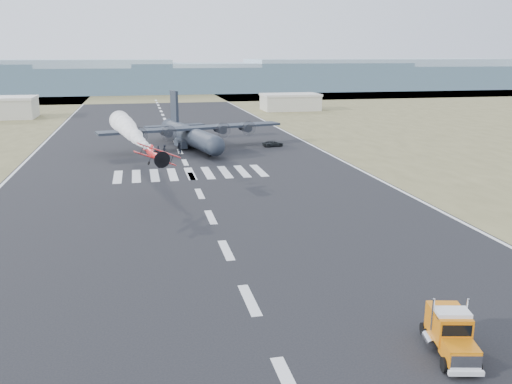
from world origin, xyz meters
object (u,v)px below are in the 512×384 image
object	(u,v)px
crew_b	(209,150)
crew_h	(180,151)
crew_c	(165,149)
crew_d	(214,148)
crew_a	(149,149)
crew_g	(158,151)
transport_aircraft	(190,134)
crew_f	(179,147)
support_vehicle	(273,144)
hangar_right	(290,102)
semi_truck	(450,332)
aerobatic_biplane	(156,155)
crew_e	(222,146)

from	to	relation	value
crew_b	crew_h	world-z (taller)	crew_b
crew_c	crew_d	distance (m)	10.16
crew_a	crew_g	xyz separation A→B (m)	(1.71, -2.44, 0.04)
transport_aircraft	crew_d	bearing A→B (deg)	-73.25
crew_b	crew_c	bearing A→B (deg)	133.70
crew_b	crew_f	size ratio (longest dim) A/B	1.12
support_vehicle	crew_a	size ratio (longest dim) A/B	2.57
support_vehicle	crew_d	size ratio (longest dim) A/B	2.64
transport_aircraft	crew_b	world-z (taller)	transport_aircraft
hangar_right	support_vehicle	world-z (taller)	hangar_right
semi_truck	support_vehicle	world-z (taller)	semi_truck
hangar_right	transport_aircraft	size ratio (longest dim) A/B	0.51
crew_a	crew_c	bearing A→B (deg)	116.58
support_vehicle	crew_a	bearing A→B (deg)	86.17
hangar_right	crew_d	world-z (taller)	hangar_right
semi_truck	crew_a	distance (m)	83.92
crew_a	crew_b	size ratio (longest dim) A/B	0.94
crew_h	crew_g	bearing A→B (deg)	-133.57
aerobatic_biplane	crew_a	size ratio (longest dim) A/B	3.29
crew_a	crew_e	size ratio (longest dim) A/B	0.97
crew_c	crew_e	size ratio (longest dim) A/B	0.90
semi_truck	crew_h	xyz separation A→B (m)	(-11.97, 78.57, -0.63)
semi_truck	crew_a	xyz separation A→B (m)	(-17.90, 81.98, -0.68)
support_vehicle	crew_a	xyz separation A→B (m)	(-26.84, -2.94, 0.25)
hangar_right	support_vehicle	xyz separation A→B (m)	(-25.45, -75.98, -2.38)
aerobatic_biplane	crew_g	xyz separation A→B (m)	(1.60, 36.74, -5.76)
aerobatic_biplane	crew_e	distance (m)	42.89
hangar_right	support_vehicle	distance (m)	80.16
semi_truck	crew_f	distance (m)	84.78
crew_d	aerobatic_biplane	bearing A→B (deg)	146.52
crew_a	crew_f	size ratio (longest dim) A/B	1.05
hangar_right	crew_h	bearing A→B (deg)	-119.39
transport_aircraft	crew_h	size ratio (longest dim) A/B	21.24
crew_c	support_vehicle	bearing A→B (deg)	-117.42
crew_b	crew_a	bearing A→B (deg)	139.32
crew_a	crew_g	bearing A→B (deg)	62.28
aerobatic_biplane	crew_f	world-z (taller)	aerobatic_biplane
transport_aircraft	crew_e	xyz separation A→B (m)	(6.23, -4.97, -2.07)
transport_aircraft	support_vehicle	distance (m)	18.23
semi_truck	crew_g	xyz separation A→B (m)	(-16.19, 79.54, -0.64)
support_vehicle	crew_f	distance (m)	20.61
hangar_right	semi_truck	size ratio (longest dim) A/B	2.82
crew_e	crew_g	world-z (taller)	crew_g
transport_aircraft	crew_c	bearing A→B (deg)	-149.24
crew_c	crew_f	size ratio (longest dim) A/B	0.98
crew_b	transport_aircraft	bearing A→B (deg)	84.22
support_vehicle	crew_c	size ratio (longest dim) A/B	2.75
semi_truck	crew_b	world-z (taller)	semi_truck
crew_a	crew_c	xyz separation A→B (m)	(3.11, -0.04, -0.06)
crew_e	crew_f	size ratio (longest dim) A/B	1.09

